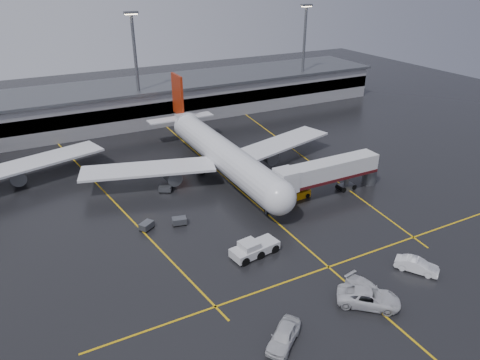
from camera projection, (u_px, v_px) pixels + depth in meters
ground at (245, 195)px, 72.82m from camera, size 220.00×220.00×0.00m
apron_line_centre at (245, 195)px, 72.81m from camera, size 0.25×90.00×0.02m
apron_line_stop at (329, 267)px, 55.22m from camera, size 60.00×0.25×0.02m
apron_line_left at (108, 196)px, 72.46m from camera, size 9.99×69.35×0.02m
apron_line_right at (301, 155)px, 88.33m from camera, size 7.57×69.64×0.02m
terminal at (153, 100)px, 109.30m from camera, size 122.00×19.00×8.60m
light_mast_mid at (136, 64)px, 98.09m from camera, size 3.00×1.20×25.45m
light_mast_right at (304, 49)px, 116.89m from camera, size 3.00×1.20×25.45m
main_airliner at (220, 152)px, 78.76m from camera, size 48.80×45.60×14.10m
jet_bridge at (328, 173)px, 71.29m from camera, size 19.90×3.40×6.05m
pushback_tractor at (254, 249)px, 57.21m from camera, size 6.79×3.61×2.32m
belt_loader at (298, 194)px, 71.67m from camera, size 4.17×2.20×2.55m
service_van_a at (369, 298)px, 48.66m from camera, size 7.28×6.83×1.90m
service_van_b at (367, 289)px, 50.32m from camera, size 2.98×5.52×1.52m
service_van_c at (417, 265)px, 54.13m from camera, size 4.37×5.26×1.69m
service_van_d at (284, 336)px, 43.67m from camera, size 5.60×4.99×1.84m
baggage_cart_a at (179, 221)px, 64.13m from camera, size 2.23×1.70×1.12m
baggage_cart_b at (147, 225)px, 62.97m from camera, size 2.38×2.20×1.12m
baggage_cart_c at (165, 189)px, 73.52m from camera, size 2.38×2.11×1.12m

